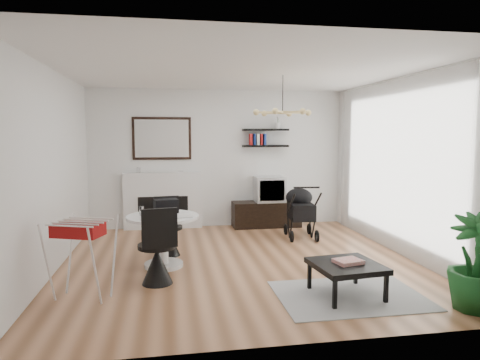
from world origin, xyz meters
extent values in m
plane|color=brown|center=(0.00, 0.00, 0.00)|extent=(5.00, 5.00, 0.00)
plane|color=white|center=(0.00, 0.00, 2.70)|extent=(5.00, 5.00, 0.00)
plane|color=white|center=(0.00, 2.50, 1.35)|extent=(5.00, 0.00, 5.00)
plane|color=white|center=(-2.50, 0.00, 1.35)|extent=(0.00, 5.00, 5.00)
plane|color=white|center=(2.50, 0.00, 1.35)|extent=(0.00, 5.00, 5.00)
cube|color=white|center=(2.40, 0.20, 1.35)|extent=(0.04, 3.60, 2.60)
cube|color=white|center=(-1.10, 2.42, 0.55)|extent=(1.50, 0.15, 1.10)
cube|color=black|center=(-1.10, 2.36, 0.48)|extent=(0.95, 0.06, 0.32)
cube|color=black|center=(-1.10, 2.48, 1.75)|extent=(1.12, 0.03, 0.82)
cube|color=white|center=(-1.10, 2.46, 1.75)|extent=(1.02, 0.01, 0.72)
cube|color=black|center=(0.92, 2.37, 1.60)|extent=(0.90, 0.25, 0.04)
cube|color=black|center=(0.92, 2.37, 1.92)|extent=(0.90, 0.25, 0.04)
cube|color=black|center=(0.92, 2.26, 0.25)|extent=(1.34, 0.47, 0.50)
cube|color=silver|center=(0.98, 2.26, 0.75)|extent=(0.57, 0.50, 0.50)
cube|color=black|center=(0.98, 2.01, 0.75)|extent=(0.48, 0.01, 0.40)
cylinder|color=white|center=(-1.08, -0.05, 0.03)|extent=(0.53, 0.53, 0.06)
cylinder|color=white|center=(-1.08, -0.05, 0.37)|extent=(0.13, 0.13, 0.63)
cylinder|color=white|center=(-1.08, -0.05, 0.70)|extent=(0.99, 0.99, 0.04)
imported|color=black|center=(-1.20, -0.12, 0.73)|extent=(0.37, 0.32, 0.02)
cube|color=black|center=(-1.03, 0.14, 0.82)|extent=(0.36, 0.26, 0.19)
cube|color=silver|center=(-0.88, -0.17, 0.73)|extent=(0.41, 0.36, 0.01)
cylinder|color=white|center=(-1.37, 0.11, 0.77)|extent=(0.06, 0.06, 0.11)
cylinder|color=black|center=(-1.00, 0.50, 0.43)|extent=(0.42, 0.42, 0.05)
cone|color=black|center=(-1.00, 0.50, 0.20)|extent=(0.34, 0.34, 0.40)
cube|color=black|center=(-1.03, 0.69, 0.67)|extent=(0.38, 0.09, 0.43)
cylinder|color=black|center=(-1.15, -0.73, 0.47)|extent=(0.46, 0.46, 0.05)
cone|color=black|center=(-1.15, -0.73, 0.22)|extent=(0.38, 0.38, 0.44)
cube|color=black|center=(-1.10, -0.93, 0.73)|extent=(0.42, 0.13, 0.47)
cube|color=maroon|center=(-1.95, -1.08, 0.79)|extent=(0.59, 0.46, 0.14)
cube|color=black|center=(1.31, 1.24, 0.48)|extent=(0.45, 0.63, 0.28)
ellipsoid|color=black|center=(1.33, 1.42, 0.70)|extent=(0.48, 0.48, 0.34)
cylinder|color=black|center=(1.28, 0.87, 0.95)|extent=(0.44, 0.07, 0.03)
torus|color=black|center=(1.12, 1.54, 0.09)|extent=(0.07, 0.21, 0.21)
torus|color=black|center=(1.56, 1.50, 0.09)|extent=(0.07, 0.21, 0.21)
torus|color=black|center=(1.07, 0.98, 0.09)|extent=(0.07, 0.21, 0.21)
torus|color=black|center=(1.51, 0.95, 0.09)|extent=(0.07, 0.21, 0.21)
cube|color=#9E9E9E|center=(1.01, -1.51, 0.01)|extent=(1.64, 1.18, 0.01)
cube|color=black|center=(0.97, -1.50, 0.35)|extent=(0.79, 0.79, 0.06)
cube|color=black|center=(0.70, -1.84, 0.16)|extent=(0.04, 0.04, 0.31)
cube|color=black|center=(1.31, -1.77, 0.16)|extent=(0.04, 0.04, 0.31)
cube|color=black|center=(0.63, -1.23, 0.16)|extent=(0.04, 0.04, 0.31)
cube|color=black|center=(1.25, -1.16, 0.16)|extent=(0.04, 0.04, 0.31)
cube|color=#CB3E32|center=(0.99, -1.50, 0.40)|extent=(0.34, 0.29, 0.04)
imported|color=#16501D|center=(2.14, -2.08, 0.50)|extent=(0.66, 0.66, 1.01)
camera|label=1|loc=(-0.99, -5.92, 1.82)|focal=32.00mm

